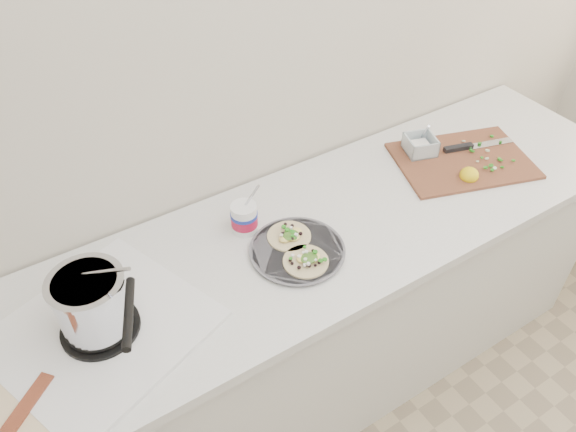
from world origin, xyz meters
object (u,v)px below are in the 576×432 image
taco_plate (297,248)px  tub (245,215)px  cutboard (459,156)px  bacon_plate (29,406)px  stove (95,313)px

taco_plate → tub: 0.20m
cutboard → tub: bearing=-168.2°
cutboard → bacon_plate: bearing=-155.8°
taco_plate → stove: bearing=177.2°
tub → cutboard: bearing=-6.3°
bacon_plate → stove: bearing=28.7°
stove → bacon_plate: 0.26m
taco_plate → bacon_plate: size_ratio=1.16×
stove → tub: size_ratio=3.30×
taco_plate → cutboard: size_ratio=0.53×
taco_plate → bacon_plate: bearing=-173.8°
taco_plate → cutboard: 0.77m
taco_plate → tub: (-0.08, 0.17, 0.05)m
tub → cutboard: tub is taller
tub → bacon_plate: 0.79m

